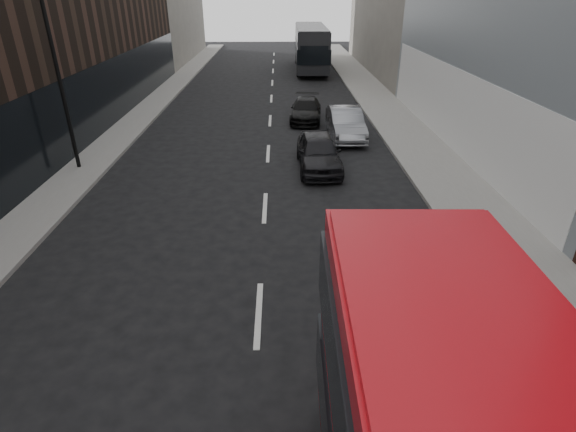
{
  "coord_description": "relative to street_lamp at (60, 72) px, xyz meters",
  "views": [
    {
      "loc": [
        0.55,
        -0.8,
        7.22
      ],
      "look_at": [
        0.74,
        8.43,
        2.5
      ],
      "focal_mm": 28.0,
      "sensor_mm": 36.0,
      "label": 1
    }
  ],
  "objects": [
    {
      "name": "sidewalk_right",
      "position": [
        15.72,
        7.0,
        -4.11
      ],
      "size": [
        3.0,
        80.0,
        0.15
      ],
      "primitive_type": "cube",
      "color": "slate",
      "rests_on": "ground"
    },
    {
      "name": "sidewalk_left",
      "position": [
        0.22,
        7.0,
        -4.11
      ],
      "size": [
        2.0,
        80.0,
        0.15
      ],
      "primitive_type": "cube",
      "color": "slate",
      "rests_on": "ground"
    },
    {
      "name": "street_lamp",
      "position": [
        0.0,
        0.0,
        0.0
      ],
      "size": [
        1.06,
        0.22,
        7.0
      ],
      "color": "black",
      "rests_on": "sidewalk_left"
    },
    {
      "name": "grey_bus",
      "position": [
        11.86,
        26.69,
        -2.06
      ],
      "size": [
        3.11,
        12.32,
        3.95
      ],
      "rotation": [
        0.0,
        0.0,
        -0.02
      ],
      "color": "black",
      "rests_on": "ground"
    },
    {
      "name": "car_a",
      "position": [
        10.5,
        -0.02,
        -3.41
      ],
      "size": [
        1.89,
        4.54,
        1.54
      ],
      "primitive_type": "imported",
      "rotation": [
        0.0,
        0.0,
        0.02
      ],
      "color": "black",
      "rests_on": "ground"
    },
    {
      "name": "car_b",
      "position": [
        12.29,
        4.55,
        -3.41
      ],
      "size": [
        1.72,
        4.73,
        1.55
      ],
      "primitive_type": "imported",
      "rotation": [
        0.0,
        0.0,
        0.02
      ],
      "color": "gray",
      "rests_on": "ground"
    },
    {
      "name": "car_c",
      "position": [
        10.39,
        8.06,
        -3.54
      ],
      "size": [
        2.18,
        4.54,
        1.27
      ],
      "primitive_type": "imported",
      "rotation": [
        0.0,
        0.0,
        -0.09
      ],
      "color": "black",
      "rests_on": "ground"
    }
  ]
}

